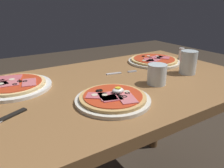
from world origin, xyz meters
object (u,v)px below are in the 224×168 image
at_px(salt_shaker, 181,54).
at_px(pizza_across_left, 14,85).
at_px(pizza_across_right, 154,61).
at_px(dining_table, 116,107).
at_px(water_glass_far, 157,76).
at_px(fork, 119,73).
at_px(water_glass_near, 188,64).
at_px(knife, 1,120).
at_px(pizza_foreground, 113,98).

bearing_deg(salt_shaker, pizza_across_left, 177.90).
bearing_deg(pizza_across_right, dining_table, -157.27).
xyz_separation_m(pizza_across_left, salt_shaker, (0.93, -0.03, 0.02)).
bearing_deg(water_glass_far, pizza_across_right, 49.12).
relative_size(dining_table, fork, 7.87).
height_order(water_glass_near, water_glass_far, water_glass_near).
bearing_deg(knife, salt_shaker, 12.23).
xyz_separation_m(water_glass_near, water_glass_far, (-0.23, -0.03, -0.01)).
height_order(dining_table, salt_shaker, salt_shaker).
height_order(dining_table, pizza_across_left, pizza_across_left).
height_order(pizza_across_left, knife, pizza_across_left).
distance_m(pizza_across_right, fork, 0.28).
distance_m(pizza_foreground, water_glass_far, 0.25).
bearing_deg(knife, fork, 18.95).
bearing_deg(water_glass_far, salt_shaker, 29.24).
height_order(water_glass_far, salt_shaker, water_glass_far).
distance_m(dining_table, knife, 0.49).
height_order(pizza_across_left, water_glass_far, water_glass_far).
distance_m(pizza_foreground, pizza_across_right, 0.56).
distance_m(pizza_across_left, salt_shaker, 0.93).
bearing_deg(fork, water_glass_far, -75.43).
distance_m(pizza_across_left, pizza_across_right, 0.74).
distance_m(knife, salt_shaker, 1.03).
bearing_deg(pizza_foreground, knife, 169.73).
distance_m(pizza_across_right, salt_shaker, 0.20).
bearing_deg(water_glass_far, dining_table, 139.57).
height_order(dining_table, fork, fork).
distance_m(dining_table, pizza_across_right, 0.41).
distance_m(dining_table, water_glass_near, 0.40).
bearing_deg(salt_shaker, fork, -175.93).
distance_m(water_glass_near, salt_shaker, 0.28).
distance_m(dining_table, fork, 0.17).
xyz_separation_m(pizza_foreground, water_glass_far, (0.25, 0.05, 0.02)).
relative_size(pizza_foreground, pizza_across_right, 0.91).
height_order(water_glass_near, salt_shaker, water_glass_near).
distance_m(pizza_foreground, water_glass_near, 0.48).
relative_size(knife, salt_shaker, 2.75).
height_order(pizza_foreground, fork, pizza_foreground).
bearing_deg(pizza_foreground, water_glass_far, 10.93).
xyz_separation_m(dining_table, salt_shaker, (0.55, 0.12, 0.16)).
height_order(pizza_across_right, water_glass_far, water_glass_far).
bearing_deg(pizza_foreground, dining_table, 53.83).
relative_size(pizza_across_left, salt_shaker, 4.34).
height_order(dining_table, water_glass_near, water_glass_near).
xyz_separation_m(pizza_across_left, pizza_across_right, (0.74, -0.01, 0.00)).
distance_m(pizza_foreground, fork, 0.32).
distance_m(fork, salt_shaker, 0.47).
bearing_deg(water_glass_near, dining_table, 166.77).
bearing_deg(pizza_foreground, fork, 51.94).
bearing_deg(water_glass_far, pizza_across_left, 152.45).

